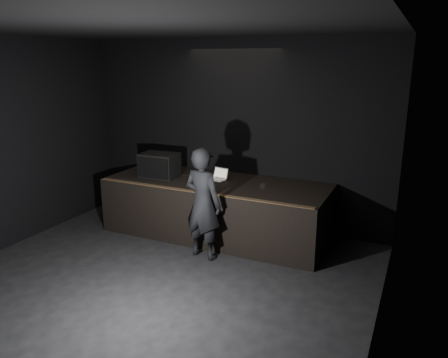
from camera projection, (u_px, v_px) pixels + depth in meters
ground at (125, 307)px, 5.69m from camera, size 7.00×7.00×0.00m
room_walls at (115, 155)px, 5.15m from camera, size 6.10×7.10×3.52m
stage_riser at (217, 208)px, 7.94m from camera, size 4.00×1.50×1.00m
riser_lip at (198, 192)px, 7.19m from camera, size 3.92×0.10×0.01m
stage_monitor at (159, 165)px, 8.06m from camera, size 0.69×0.52×0.44m
cable at (169, 175)px, 8.22m from camera, size 0.79×0.33×0.02m
laptop at (219, 177)px, 7.93m from camera, size 0.34×0.32×0.21m
beer_can at (165, 174)px, 7.99m from camera, size 0.06×0.06×0.15m
plastic_cup at (263, 187)px, 7.30m from camera, size 0.09×0.09×0.11m
wii_remote at (205, 191)px, 7.19m from camera, size 0.04×0.16×0.03m
person at (203, 204)px, 6.91m from camera, size 0.73×0.55×1.81m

